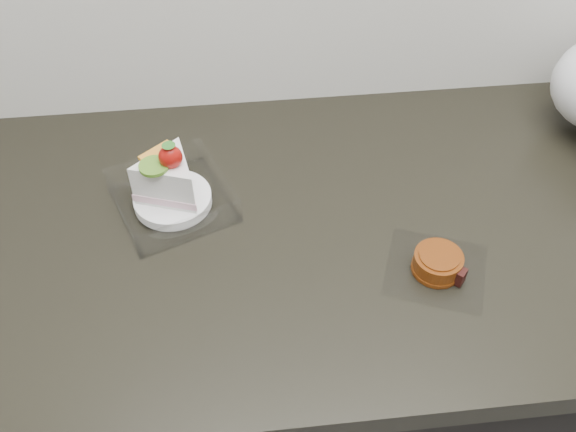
% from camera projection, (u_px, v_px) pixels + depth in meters
% --- Properties ---
extents(counter, '(2.04, 0.64, 0.90)m').
position_uv_depth(counter, '(354.00, 368.00, 1.30)').
color(counter, black).
rests_on(counter, ground).
extents(cake_tray, '(0.21, 0.21, 0.13)m').
position_uv_depth(cake_tray, '(171.00, 189.00, 0.97)').
color(cake_tray, white).
rests_on(cake_tray, counter).
extents(mooncake_wrap, '(0.17, 0.17, 0.03)m').
position_uv_depth(mooncake_wrap, '(438.00, 264.00, 0.90)').
color(mooncake_wrap, white).
rests_on(mooncake_wrap, counter).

